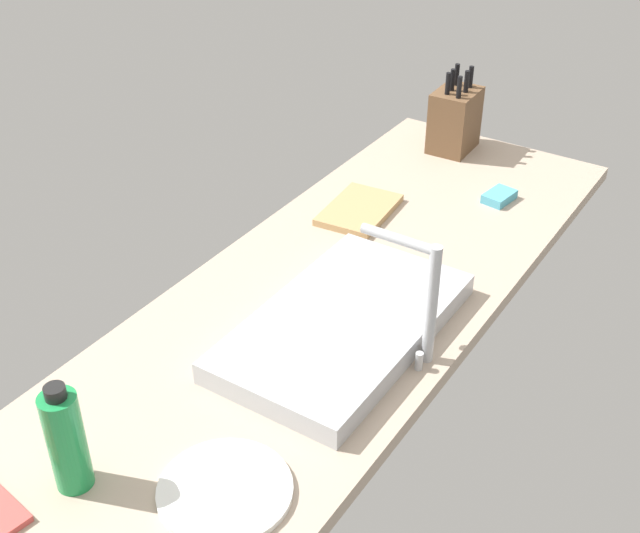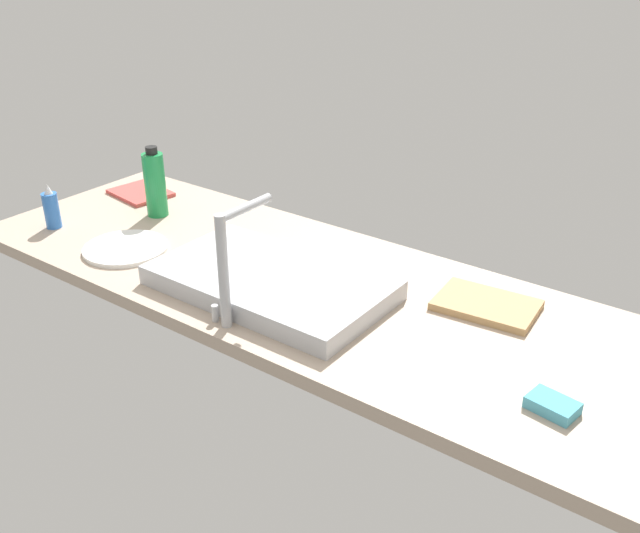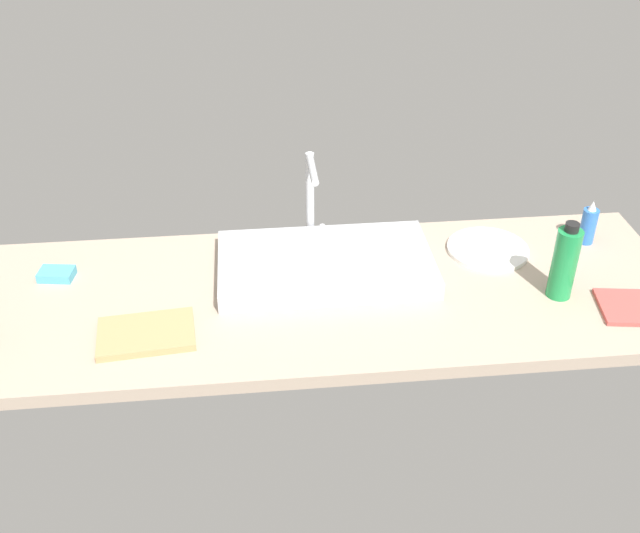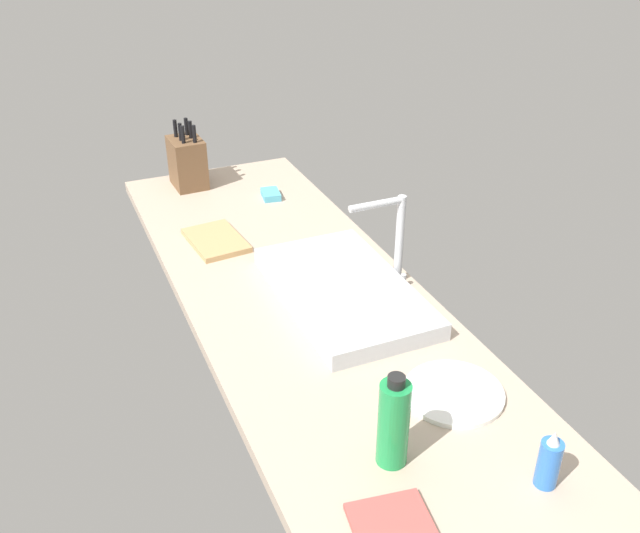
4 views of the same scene
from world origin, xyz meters
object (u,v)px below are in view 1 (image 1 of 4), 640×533
at_px(faucet, 422,290).
at_px(dinner_plate, 225,490).
at_px(cutting_board, 359,210).
at_px(knife_block, 455,119).
at_px(sink_basin, 343,326).
at_px(dish_sponge, 499,197).
at_px(water_bottle, 66,440).

distance_m(faucet, dinner_plate, 0.52).
bearing_deg(cutting_board, knife_block, 175.76).
height_order(faucet, dinner_plate, faucet).
xyz_separation_m(sink_basin, faucet, (-0.02, 0.16, 0.14)).
bearing_deg(sink_basin, knife_block, -168.06).
relative_size(sink_basin, dish_sponge, 6.36).
xyz_separation_m(sink_basin, dinner_plate, (0.47, 0.06, -0.02)).
bearing_deg(dish_sponge, knife_block, -132.35).
distance_m(cutting_board, water_bottle, 1.05).
height_order(faucet, cutting_board, faucet).
distance_m(faucet, knife_block, 0.99).
height_order(knife_block, dish_sponge, knife_block).
height_order(knife_block, cutting_board, knife_block).
relative_size(faucet, dinner_plate, 1.17).
bearing_deg(cutting_board, dinner_plate, 17.49).
height_order(sink_basin, water_bottle, water_bottle).
height_order(sink_basin, faucet, faucet).
bearing_deg(cutting_board, sink_basin, 27.12).
relative_size(cutting_board, water_bottle, 1.07).
xyz_separation_m(faucet, dish_sponge, (-0.69, -0.12, -0.15)).
relative_size(sink_basin, dinner_plate, 2.51).
bearing_deg(sink_basin, dinner_plate, 6.98).
bearing_deg(cutting_board, dish_sponge, 133.03).
height_order(water_bottle, dinner_plate, water_bottle).
xyz_separation_m(cutting_board, dish_sponge, (-0.26, 0.28, 0.00)).
xyz_separation_m(faucet, water_bottle, (0.61, -0.33, -0.06)).
bearing_deg(sink_basin, water_bottle, -15.98).
distance_m(sink_basin, dinner_plate, 0.47).
xyz_separation_m(sink_basin, cutting_board, (-0.46, -0.23, -0.02)).
relative_size(faucet, knife_block, 1.09).
bearing_deg(water_bottle, dinner_plate, 117.99).
height_order(knife_block, dinner_plate, knife_block).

